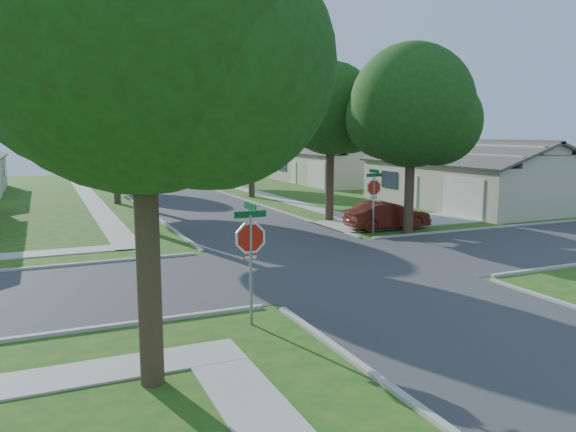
# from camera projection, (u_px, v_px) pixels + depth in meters

# --- Properties ---
(ground) EXTENTS (100.00, 100.00, 0.00)m
(ground) POSITION_uv_depth(u_px,v_px,m) (331.00, 265.00, 19.82)
(ground) COLOR #1C5216
(ground) RESTS_ON ground
(road_ns) EXTENTS (7.00, 100.00, 0.02)m
(road_ns) POSITION_uv_depth(u_px,v_px,m) (331.00, 265.00, 19.81)
(road_ns) COLOR #333335
(road_ns) RESTS_ON ground
(sidewalk_ne) EXTENTS (1.20, 40.00, 0.04)m
(sidewalk_ne) POSITION_uv_depth(u_px,v_px,m) (247.00, 190.00, 45.78)
(sidewalk_ne) COLOR #9E9B91
(sidewalk_ne) RESTS_ON ground
(sidewalk_nw) EXTENTS (1.20, 40.00, 0.04)m
(sidewalk_nw) POSITION_uv_depth(u_px,v_px,m) (89.00, 196.00, 40.92)
(sidewalk_nw) COLOR #9E9B91
(sidewalk_nw) RESTS_ON ground
(driveway) EXTENTS (8.80, 3.60, 0.05)m
(driveway) POSITION_uv_depth(u_px,v_px,m) (400.00, 221.00, 29.38)
(driveway) COLOR #9E9B91
(driveway) RESTS_ON ground
(stop_sign_sw) EXTENTS (1.05, 0.80, 2.98)m
(stop_sign_sw) POSITION_uv_depth(u_px,v_px,m) (251.00, 243.00, 13.39)
(stop_sign_sw) COLOR gray
(stop_sign_sw) RESTS_ON ground
(stop_sign_ne) EXTENTS (1.05, 0.80, 2.98)m
(stop_sign_ne) POSITION_uv_depth(u_px,v_px,m) (374.00, 190.00, 25.64)
(stop_sign_ne) COLOR gray
(stop_sign_ne) RESTS_ON ground
(tree_e_near) EXTENTS (4.97, 4.80, 8.28)m
(tree_e_near) POSITION_uv_depth(u_px,v_px,m) (331.00, 113.00, 29.03)
(tree_e_near) COLOR #38281C
(tree_e_near) RESTS_ON ground
(tree_e_mid) EXTENTS (5.59, 5.40, 9.21)m
(tree_e_mid) POSITION_uv_depth(u_px,v_px,m) (252.00, 110.00, 39.81)
(tree_e_mid) COLOR #38281C
(tree_e_mid) RESTS_ON ground
(tree_e_far) EXTENTS (5.17, 5.00, 8.72)m
(tree_e_far) POSITION_uv_depth(u_px,v_px,m) (203.00, 118.00, 51.62)
(tree_e_far) COLOR #38281C
(tree_e_far) RESTS_ON ground
(tree_w_near) EXTENTS (5.38, 5.20, 8.97)m
(tree_w_near) POSITION_uv_depth(u_px,v_px,m) (147.00, 99.00, 25.22)
(tree_w_near) COLOR #38281C
(tree_w_near) RESTS_ON ground
(tree_w_mid) EXTENTS (5.80, 5.60, 9.56)m
(tree_w_mid) POSITION_uv_depth(u_px,v_px,m) (114.00, 103.00, 36.03)
(tree_w_mid) COLOR #38281C
(tree_w_mid) RESTS_ON ground
(tree_w_far) EXTENTS (4.76, 4.60, 8.04)m
(tree_w_far) POSITION_uv_depth(u_px,v_px,m) (96.00, 122.00, 47.94)
(tree_w_far) COLOR #38281C
(tree_w_far) RESTS_ON ground
(tree_sw_corner) EXTENTS (6.21, 6.00, 9.55)m
(tree_sw_corner) POSITION_uv_depth(u_px,v_px,m) (144.00, 37.00, 9.60)
(tree_sw_corner) COLOR #38281C
(tree_sw_corner) RESTS_ON ground
(tree_ne_corner) EXTENTS (5.80, 5.60, 8.66)m
(tree_ne_corner) POSITION_uv_depth(u_px,v_px,m) (413.00, 111.00, 25.33)
(tree_ne_corner) COLOR #38281C
(tree_ne_corner) RESTS_ON ground
(house_ne_near) EXTENTS (8.42, 13.60, 4.23)m
(house_ne_near) POSITION_uv_depth(u_px,v_px,m) (471.00, 182.00, 35.91)
(house_ne_near) COLOR #B0A38B
(house_ne_near) RESTS_ON ground
(house_ne_far) EXTENTS (8.42, 13.60, 4.23)m
(house_ne_far) POSITION_uv_depth(u_px,v_px,m) (336.00, 166.00, 52.21)
(house_ne_far) COLOR #B0A38B
(house_ne_far) RESTS_ON ground
(car_driveway) EXTENTS (4.19, 1.69, 1.35)m
(car_driveway) POSITION_uv_depth(u_px,v_px,m) (387.00, 215.00, 27.08)
(car_driveway) COLOR #551A11
(car_driveway) RESTS_ON ground
(car_curb_east) EXTENTS (1.79, 4.07, 1.36)m
(car_curb_east) POSITION_uv_depth(u_px,v_px,m) (192.00, 178.00, 49.61)
(car_curb_east) COLOR black
(car_curb_east) RESTS_ON ground
(car_curb_west) EXTENTS (2.22, 4.65, 1.31)m
(car_curb_west) POSITION_uv_depth(u_px,v_px,m) (133.00, 175.00, 53.37)
(car_curb_west) COLOR black
(car_curb_west) RESTS_ON ground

